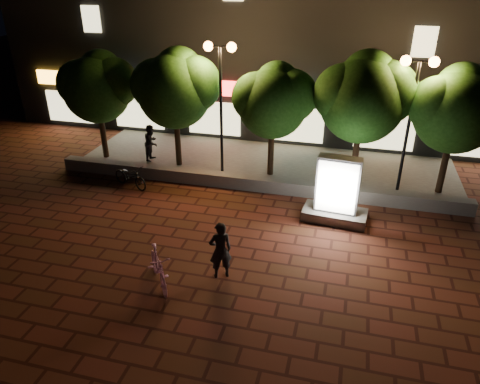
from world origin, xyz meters
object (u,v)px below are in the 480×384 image
(tree_left, at_px, (176,86))
(ad_kiosk, at_px, (337,195))
(rider, at_px, (220,250))
(tree_mid, at_px, (274,99))
(street_lamp_left, at_px, (220,76))
(scooter_pink, at_px, (158,267))
(pedestrian, at_px, (151,142))
(tree_right, at_px, (365,95))
(tree_far_right, at_px, (459,107))
(tree_far_left, at_px, (98,85))
(scooter_parked, at_px, (130,176))
(street_lamp_right, at_px, (415,91))

(tree_left, relative_size, ad_kiosk, 2.14)
(rider, bearing_deg, tree_mid, -119.81)
(tree_mid, height_order, rider, tree_mid)
(street_lamp_left, height_order, ad_kiosk, street_lamp_left)
(scooter_pink, xyz_separation_m, rider, (1.51, 0.75, 0.32))
(ad_kiosk, xyz_separation_m, pedestrian, (-8.14, 3.20, -0.05))
(tree_right, bearing_deg, rider, -115.87)
(tree_right, height_order, rider, tree_right)
(tree_far_right, distance_m, street_lamp_left, 8.58)
(tree_far_left, xyz_separation_m, tree_right, (10.80, 0.00, 0.27))
(ad_kiosk, bearing_deg, tree_right, 79.76)
(tree_far_right, height_order, street_lamp_left, street_lamp_left)
(scooter_parked, bearing_deg, tree_left, -3.20)
(tree_far_left, bearing_deg, tree_right, 0.00)
(street_lamp_left, height_order, scooter_pink, street_lamp_left)
(scooter_pink, bearing_deg, tree_right, 21.15)
(street_lamp_left, bearing_deg, tree_mid, 7.31)
(tree_left, bearing_deg, tree_far_right, -0.00)
(tree_far_right, bearing_deg, tree_right, 180.00)
(street_lamp_right, bearing_deg, pedestrian, 177.67)
(street_lamp_left, xyz_separation_m, scooter_pink, (0.45, -7.48, -3.49))
(tree_mid, distance_m, ad_kiosk, 4.70)
(tree_right, relative_size, ad_kiosk, 2.21)
(tree_far_right, relative_size, street_lamp_right, 0.96)
(tree_left, relative_size, street_lamp_left, 0.94)
(tree_far_left, bearing_deg, scooter_pink, -52.68)
(street_lamp_right, bearing_deg, street_lamp_left, 180.00)
(tree_mid, bearing_deg, rider, -90.70)
(street_lamp_right, height_order, pedestrian, street_lamp_right)
(pedestrian, bearing_deg, tree_far_left, 93.80)
(tree_far_left, xyz_separation_m, rider, (7.41, -6.99, -2.43))
(tree_right, bearing_deg, street_lamp_right, -9.10)
(tree_far_right, relative_size, rider, 2.77)
(tree_mid, height_order, tree_right, tree_right)
(tree_left, distance_m, street_lamp_right, 8.96)
(tree_far_left, relative_size, street_lamp_right, 0.93)
(tree_left, bearing_deg, street_lamp_left, -7.70)
(tree_mid, xyz_separation_m, ad_kiosk, (2.76, -3.04, -2.29))
(scooter_pink, bearing_deg, tree_far_right, 7.20)
(tree_right, relative_size, pedestrian, 3.19)
(tree_left, relative_size, rider, 2.85)
(tree_left, bearing_deg, tree_right, 0.00)
(tree_left, height_order, tree_far_right, tree_left)
(tree_right, xyz_separation_m, ad_kiosk, (-0.55, -3.04, -2.64))
(tree_far_left, xyz_separation_m, tree_mid, (7.50, -0.00, -0.08))
(tree_mid, xyz_separation_m, street_lamp_left, (-2.05, -0.26, 0.81))
(scooter_parked, relative_size, pedestrian, 1.08)
(pedestrian, bearing_deg, tree_far_right, -91.23)
(pedestrian, bearing_deg, ad_kiosk, -111.94)
(street_lamp_left, relative_size, pedestrian, 3.26)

